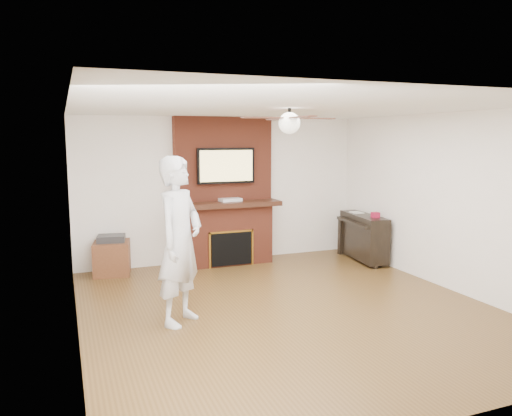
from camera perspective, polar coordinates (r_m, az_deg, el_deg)
name	(u,v)px	position (r m, az deg, el deg)	size (l,w,h in m)	color
room_shell	(289,211)	(6.15, 3.74, -0.35)	(5.36, 5.86, 2.86)	#4F3517
fireplace	(225,206)	(8.54, -3.51, 0.27)	(1.78, 0.64, 2.50)	brown
tv	(226,166)	(8.44, -3.46, 4.84)	(1.00, 0.08, 0.60)	black
ceiling_fan	(289,122)	(6.09, 3.84, 9.76)	(1.21, 1.21, 0.31)	black
person	(180,241)	(5.80, -8.72, -3.74)	(0.71, 0.47, 1.94)	silver
side_table	(112,256)	(8.23, -16.14, -5.32)	(0.63, 0.63, 0.63)	#5C301A
piano	(363,236)	(8.97, 12.15, -3.14)	(0.61, 1.28, 0.90)	black
cable_box	(230,200)	(8.45, -2.96, 0.95)	(0.36, 0.21, 0.05)	silver
candle_orange	(216,263)	(8.44, -4.56, -6.33)	(0.07, 0.07, 0.11)	orange
candle_green	(228,263)	(8.52, -3.18, -6.29)	(0.07, 0.07, 0.08)	#47702D
candle_cream	(233,262)	(8.56, -2.61, -6.14)	(0.08, 0.08, 0.11)	beige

